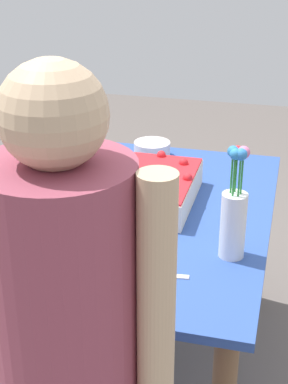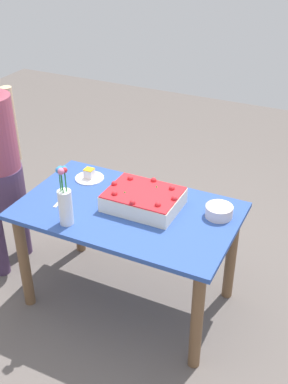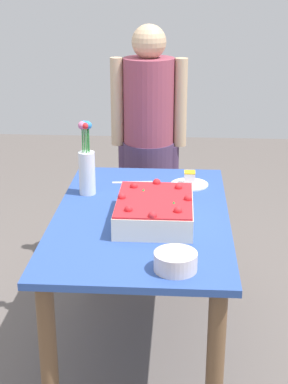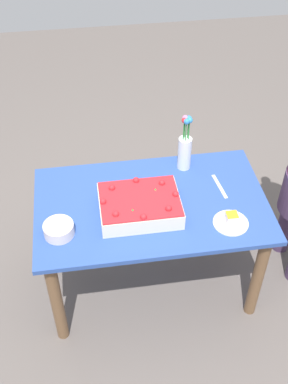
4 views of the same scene
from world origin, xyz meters
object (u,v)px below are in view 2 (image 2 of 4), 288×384
at_px(sheet_cake, 143,199).
at_px(fruit_bowl, 219,211).
at_px(serving_plate_with_slice, 89,176).
at_px(flower_vase, 65,202).
at_px(cake_knife, 62,199).

height_order(sheet_cake, fruit_bowl, sheet_cake).
distance_m(sheet_cake, fruit_bowl, 0.46).
relative_size(sheet_cake, serving_plate_with_slice, 2.28).
bearing_deg(fruit_bowl, flower_vase, -149.79).
relative_size(serving_plate_with_slice, cake_knife, 0.92).
distance_m(serving_plate_with_slice, cake_knife, 0.30).
xyz_separation_m(serving_plate_with_slice, fruit_bowl, (0.93, -0.06, 0.02)).
bearing_deg(sheet_cake, serving_plate_with_slice, 161.74).
xyz_separation_m(sheet_cake, flower_vase, (-0.32, -0.35, 0.09)).
relative_size(sheet_cake, fruit_bowl, 2.72).
bearing_deg(flower_vase, serving_plate_with_slice, 107.07).
xyz_separation_m(sheet_cake, cake_knife, (-0.50, -0.14, -0.05)).
xyz_separation_m(serving_plate_with_slice, cake_knife, (-0.02, -0.30, -0.02)).
relative_size(flower_vase, fruit_bowl, 2.27).
distance_m(flower_vase, fruit_bowl, 0.90).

